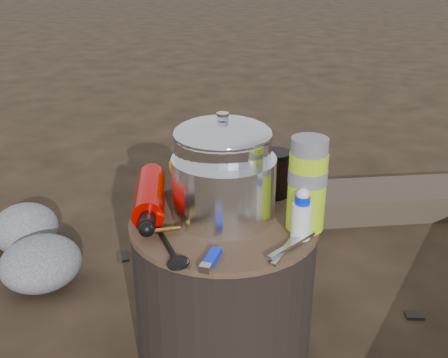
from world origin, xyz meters
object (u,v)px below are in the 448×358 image
(camping_pot, at_px, (223,165))
(fuel_bottle, at_px, (150,196))
(thermos, at_px, (307,185))
(travel_mug, at_px, (274,174))
(stump, at_px, (224,292))

(camping_pot, bearing_deg, fuel_bottle, -162.20)
(camping_pot, height_order, thermos, camping_pot)
(travel_mug, bearing_deg, stump, -116.47)
(camping_pot, bearing_deg, travel_mug, 47.06)
(fuel_bottle, height_order, thermos, thermos)
(stump, bearing_deg, thermos, 5.19)
(camping_pot, xyz_separation_m, thermos, (0.19, -0.04, -0.01))
(stump, height_order, camping_pot, camping_pot)
(fuel_bottle, bearing_deg, stump, -21.86)
(camping_pot, relative_size, travel_mug, 1.97)
(camping_pot, xyz_separation_m, fuel_bottle, (-0.16, -0.05, -0.07))
(stump, bearing_deg, camping_pot, 109.14)
(travel_mug, bearing_deg, thermos, -55.64)
(travel_mug, bearing_deg, camping_pot, -132.94)
(thermos, height_order, travel_mug, thermos)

